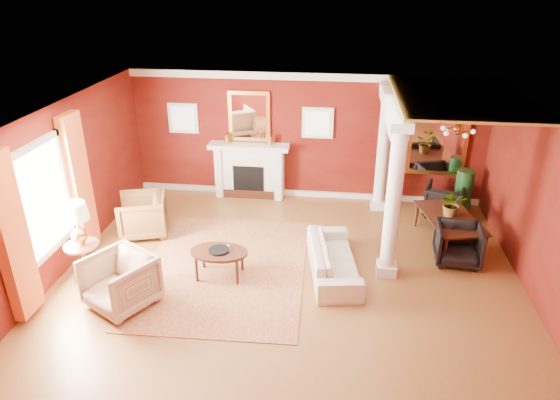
# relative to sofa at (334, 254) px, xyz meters

# --- Properties ---
(ground) EXTENTS (8.00, 8.00, 0.00)m
(ground) POSITION_rel_sofa_xyz_m (-0.76, -0.21, -0.39)
(ground) COLOR brown
(ground) RESTS_ON ground
(room_shell) EXTENTS (8.04, 7.04, 2.92)m
(room_shell) POSITION_rel_sofa_xyz_m (-0.76, -0.21, 1.63)
(room_shell) COLOR #5E190D
(room_shell) RESTS_ON ground
(fireplace) EXTENTS (1.85, 0.42, 1.29)m
(fireplace) POSITION_rel_sofa_xyz_m (-2.06, 3.10, 0.26)
(fireplace) COLOR white
(fireplace) RESTS_ON ground
(overmantel_mirror) EXTENTS (0.95, 0.07, 1.15)m
(overmantel_mirror) POSITION_rel_sofa_xyz_m (-2.06, 3.24, 1.51)
(overmantel_mirror) COLOR gold
(overmantel_mirror) RESTS_ON fireplace
(flank_window_left) EXTENTS (0.70, 0.07, 0.70)m
(flank_window_left) POSITION_rel_sofa_xyz_m (-3.61, 3.25, 1.41)
(flank_window_left) COLOR white
(flank_window_left) RESTS_ON room_shell
(flank_window_right) EXTENTS (0.70, 0.07, 0.70)m
(flank_window_right) POSITION_rel_sofa_xyz_m (-0.51, 3.25, 1.41)
(flank_window_right) COLOR white
(flank_window_right) RESTS_ON room_shell
(left_window) EXTENTS (0.21, 2.55, 2.60)m
(left_window) POSITION_rel_sofa_xyz_m (-4.66, -0.81, 1.04)
(left_window) COLOR white
(left_window) RESTS_ON room_shell
(column_front) EXTENTS (0.36, 0.36, 2.80)m
(column_front) POSITION_rel_sofa_xyz_m (0.94, 0.09, 1.04)
(column_front) COLOR white
(column_front) RESTS_ON ground
(column_back) EXTENTS (0.36, 0.36, 2.80)m
(column_back) POSITION_rel_sofa_xyz_m (0.94, 2.79, 1.04)
(column_back) COLOR white
(column_back) RESTS_ON ground
(header_beam) EXTENTS (0.30, 3.20, 0.32)m
(header_beam) POSITION_rel_sofa_xyz_m (0.94, 1.69, 2.23)
(header_beam) COLOR white
(header_beam) RESTS_ON column_front
(amber_ceiling) EXTENTS (2.30, 3.40, 0.04)m
(amber_ceiling) POSITION_rel_sofa_xyz_m (2.09, 1.54, 2.48)
(amber_ceiling) COLOR gold
(amber_ceiling) RESTS_ON room_shell
(dining_mirror) EXTENTS (1.30, 0.07, 1.70)m
(dining_mirror) POSITION_rel_sofa_xyz_m (2.14, 3.24, 1.16)
(dining_mirror) COLOR gold
(dining_mirror) RESTS_ON room_shell
(chandelier) EXTENTS (0.60, 0.62, 0.75)m
(chandelier) POSITION_rel_sofa_xyz_m (2.14, 1.59, 1.86)
(chandelier) COLOR #BF8B3C
(chandelier) RESTS_ON room_shell
(crown_trim) EXTENTS (8.00, 0.08, 0.16)m
(crown_trim) POSITION_rel_sofa_xyz_m (-0.76, 3.25, 2.43)
(crown_trim) COLOR white
(crown_trim) RESTS_ON room_shell
(base_trim) EXTENTS (8.00, 0.08, 0.12)m
(base_trim) POSITION_rel_sofa_xyz_m (-0.76, 3.25, -0.33)
(base_trim) COLOR white
(base_trim) RESTS_ON ground
(rug) EXTENTS (2.98, 3.90, 0.02)m
(rug) POSITION_rel_sofa_xyz_m (-1.94, -0.12, -0.38)
(rug) COLOR maroon
(rug) RESTS_ON ground
(sofa) EXTENTS (0.88, 2.05, 0.77)m
(sofa) POSITION_rel_sofa_xyz_m (0.00, 0.00, 0.00)
(sofa) COLOR beige
(sofa) RESTS_ON ground
(armchair_leopard) EXTENTS (1.07, 1.11, 0.93)m
(armchair_leopard) POSITION_rel_sofa_xyz_m (-3.87, 0.97, 0.08)
(armchair_leopard) COLOR black
(armchair_leopard) RESTS_ON ground
(armchair_stripe) EXTENTS (1.26, 1.23, 0.97)m
(armchair_stripe) POSITION_rel_sofa_xyz_m (-3.33, -1.36, 0.10)
(armchair_stripe) COLOR tan
(armchair_stripe) RESTS_ON ground
(coffee_table) EXTENTS (1.01, 1.01, 0.51)m
(coffee_table) POSITION_rel_sofa_xyz_m (-1.97, -0.36, 0.08)
(coffee_table) COLOR black
(coffee_table) RESTS_ON ground
(coffee_book) EXTENTS (0.17, 0.06, 0.23)m
(coffee_book) POSITION_rel_sofa_xyz_m (-1.97, -0.31, 0.24)
(coffee_book) COLOR black
(coffee_book) RESTS_ON coffee_table
(side_table) EXTENTS (0.58, 0.58, 1.46)m
(side_table) POSITION_rel_sofa_xyz_m (-4.26, -0.72, 0.59)
(side_table) COLOR black
(side_table) RESTS_ON ground
(dining_table) EXTENTS (0.92, 1.72, 0.91)m
(dining_table) POSITION_rel_sofa_xyz_m (2.23, 1.36, 0.07)
(dining_table) COLOR black
(dining_table) RESTS_ON ground
(dining_chair_near) EXTENTS (0.83, 0.78, 0.81)m
(dining_chair_near) POSITION_rel_sofa_xyz_m (2.25, 0.65, 0.02)
(dining_chair_near) COLOR black
(dining_chair_near) RESTS_ON ground
(dining_chair_far) EXTENTS (0.93, 0.90, 0.78)m
(dining_chair_far) POSITION_rel_sofa_xyz_m (2.32, 2.59, 0.00)
(dining_chair_far) COLOR black
(dining_chair_far) RESTS_ON ground
(green_urn) EXTENTS (0.42, 0.42, 1.01)m
(green_urn) POSITION_rel_sofa_xyz_m (2.74, 2.79, 0.01)
(green_urn) COLOR #15421B
(green_urn) RESTS_ON ground
(potted_plant) EXTENTS (0.56, 0.60, 0.42)m
(potted_plant) POSITION_rel_sofa_xyz_m (2.21, 1.38, 0.73)
(potted_plant) COLOR #26591E
(potted_plant) RESTS_ON dining_table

